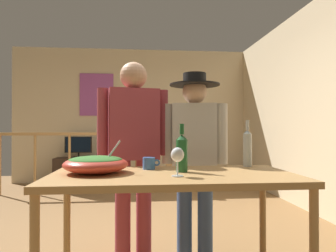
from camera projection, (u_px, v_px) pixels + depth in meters
name	position (u px, v px, depth m)	size (l,w,h in m)	color
ground_plane	(126.00, 238.00, 3.14)	(8.83, 8.83, 0.00)	olive
back_wall	(133.00, 115.00, 6.53)	(4.86, 0.10, 2.77)	beige
side_wall_right	(302.00, 109.00, 4.39)	(0.10, 5.10, 2.77)	beige
framed_picture	(97.00, 95.00, 6.41)	(0.68, 0.03, 0.87)	#A44C99
stair_railing	(114.00, 154.00, 5.33)	(2.92, 0.10, 1.09)	#B2844C
tv_console	(79.00, 171.00, 6.07)	(0.90, 0.40, 0.54)	#38281E
flat_screen_tv	(78.00, 145.00, 6.05)	(0.51, 0.12, 0.41)	black
serving_table	(173.00, 185.00, 1.99)	(1.57, 0.79, 0.82)	#B2844C
salad_bowl	(96.00, 163.00, 2.01)	(0.42, 0.42, 0.21)	#CC3D2D
wine_glass	(177.00, 156.00, 1.87)	(0.08, 0.08, 0.18)	silver
wine_bottle_clear	(247.00, 147.00, 2.36)	(0.06, 0.06, 0.35)	silver
wine_bottle_green	(182.00, 152.00, 2.07)	(0.08, 0.08, 0.32)	#1E5628
mug_blue	(149.00, 163.00, 2.21)	(0.12, 0.09, 0.08)	#3866B2
person_standing_left	(133.00, 141.00, 2.64)	(0.60, 0.29, 1.67)	#9E3842
person_standing_right	(195.00, 148.00, 2.69)	(0.56, 0.44, 1.59)	#3D5684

